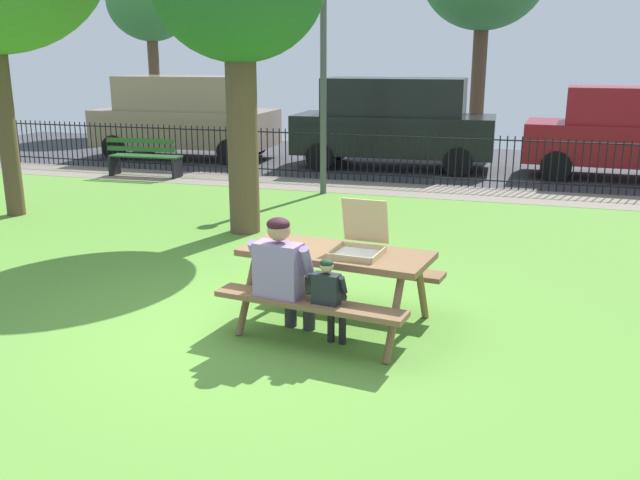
{
  "coord_description": "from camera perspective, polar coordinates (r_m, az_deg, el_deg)",
  "views": [
    {
      "loc": [
        2.5,
        -5.7,
        2.56
      ],
      "look_at": [
        0.51,
        0.69,
        0.75
      ],
      "focal_mm": 38.22,
      "sensor_mm": 36.0,
      "label": 1
    }
  ],
  "objects": [
    {
      "name": "ground",
      "position": [
        8.56,
        -0.51,
        -2.33
      ],
      "size": [
        28.0,
        12.15,
        0.02
      ],
      "primitive_type": "cube",
      "color": "#5C9537"
    },
    {
      "name": "cobblestone_walkway",
      "position": [
        13.63,
        6.43,
        4.2
      ],
      "size": [
        28.0,
        1.4,
        0.01
      ],
      "primitive_type": "cube",
      "color": "gray"
    },
    {
      "name": "street_asphalt",
      "position": [
        17.33,
        8.87,
        6.44
      ],
      "size": [
        28.0,
        6.2,
        0.01
      ],
      "primitive_type": "cube",
      "color": "#38383D"
    },
    {
      "name": "picnic_table_foreground",
      "position": [
        6.53,
        1.31,
        -2.35
      ],
      "size": [
        1.98,
        1.7,
        0.79
      ],
      "color": "brown",
      "rests_on": "ground"
    },
    {
      "name": "pizza_box_open",
      "position": [
        6.39,
        3.38,
        -0.05
      ],
      "size": [
        0.49,
        0.55,
        0.5
      ],
      "color": "tan",
      "rests_on": "picnic_table_foreground"
    },
    {
      "name": "adult_at_table",
      "position": [
        6.21,
        -3.06,
        -2.74
      ],
      "size": [
        0.63,
        0.63,
        1.19
      ],
      "color": "#303030",
      "rests_on": "ground"
    },
    {
      "name": "child_at_table",
      "position": [
        6.03,
        0.8,
        -4.6
      ],
      "size": [
        0.36,
        0.36,
        0.87
      ],
      "color": "black",
      "rests_on": "ground"
    },
    {
      "name": "iron_fence_streetside",
      "position": [
        14.22,
        7.04,
        6.85
      ],
      "size": [
        21.9,
        0.03,
        1.06
      ],
      "color": "black",
      "rests_on": "ground"
    },
    {
      "name": "park_bench_left",
      "position": [
        15.47,
        -14.49,
        6.69
      ],
      "size": [
        1.62,
        0.54,
        0.85
      ],
      "color": "#2A5629",
      "rests_on": "ground"
    },
    {
      "name": "lamp_post_walkway",
      "position": [
        12.93,
        0.28,
        14.48
      ],
      "size": [
        0.28,
        0.28,
        3.93
      ],
      "color": "#4C4C51",
      "rests_on": "ground"
    },
    {
      "name": "parked_car_far_left",
      "position": [
        18.08,
        -11.22,
        10.21
      ],
      "size": [
        4.67,
        2.11,
        2.08
      ],
      "color": "#9D7F68",
      "rests_on": "ground"
    },
    {
      "name": "parked_car_left",
      "position": [
        16.22,
        6.23,
        9.87
      ],
      "size": [
        4.68,
        2.11,
        2.08
      ],
      "color": "black",
      "rests_on": "ground"
    },
    {
      "name": "parked_car_center",
      "position": [
        16.05,
        24.73,
        8.21
      ],
      "size": [
        4.48,
        2.09,
        1.94
      ],
      "color": "maroon",
      "rests_on": "ground"
    },
    {
      "name": "far_tree_left",
      "position": [
        24.31,
        -14.04,
        18.68
      ],
      "size": [
        2.81,
        2.81,
        5.57
      ],
      "color": "brown",
      "rests_on": "ground"
    }
  ]
}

